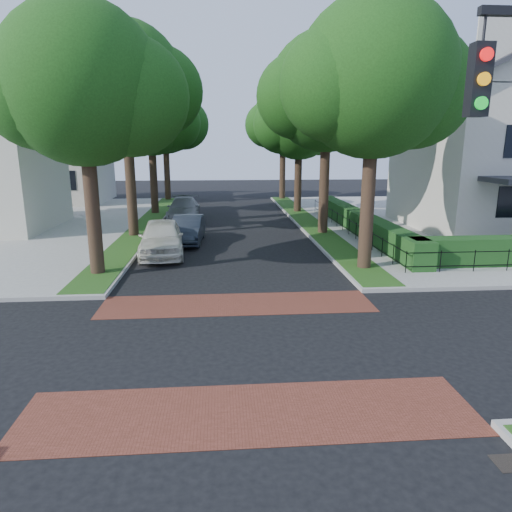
% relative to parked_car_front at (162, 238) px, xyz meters
% --- Properties ---
extents(ground, '(120.00, 120.00, 0.00)m').
position_rel_parked_car_front_xyz_m(ground, '(3.34, -10.48, -0.86)').
color(ground, black).
rests_on(ground, ground).
extents(sidewalk_ne, '(30.00, 30.00, 0.15)m').
position_rel_parked_car_front_xyz_m(sidewalk_ne, '(22.84, 8.52, -0.79)').
color(sidewalk_ne, gray).
rests_on(sidewalk_ne, ground).
extents(crosswalk_far, '(9.00, 2.20, 0.01)m').
position_rel_parked_car_front_xyz_m(crosswalk_far, '(3.34, -7.28, -0.86)').
color(crosswalk_far, brown).
rests_on(crosswalk_far, ground).
extents(crosswalk_near, '(9.00, 2.20, 0.01)m').
position_rel_parked_car_front_xyz_m(crosswalk_near, '(3.34, -13.68, -0.86)').
color(crosswalk_near, brown).
rests_on(crosswalk_near, ground).
extents(grass_strip_ne, '(1.60, 29.80, 0.02)m').
position_rel_parked_car_front_xyz_m(grass_strip_ne, '(8.74, 8.62, -0.70)').
color(grass_strip_ne, '#1D4212').
rests_on(grass_strip_ne, sidewalk_ne).
extents(grass_strip_nw, '(1.60, 29.80, 0.02)m').
position_rel_parked_car_front_xyz_m(grass_strip_nw, '(-2.06, 8.62, -0.70)').
color(grass_strip_nw, '#1D4212').
rests_on(grass_strip_nw, sidewalk_nw).
extents(tree_right_near, '(7.75, 6.67, 10.66)m').
position_rel_parked_car_front_xyz_m(tree_right_near, '(8.95, -3.25, 6.76)').
color(tree_right_near, black).
rests_on(tree_right_near, sidewalk_ne).
extents(tree_right_mid, '(8.25, 7.09, 11.22)m').
position_rel_parked_car_front_xyz_m(tree_right_mid, '(8.95, 4.77, 7.13)').
color(tree_right_mid, black).
rests_on(tree_right_mid, sidewalk_ne).
extents(tree_right_far, '(7.25, 6.23, 9.74)m').
position_rel_parked_car_front_xyz_m(tree_right_far, '(8.94, 13.74, 6.04)').
color(tree_right_far, black).
rests_on(tree_right_far, sidewalk_ne).
extents(tree_right_back, '(7.50, 6.45, 10.20)m').
position_rel_parked_car_front_xyz_m(tree_right_back, '(8.94, 22.75, 6.40)').
color(tree_right_back, black).
rests_on(tree_right_back, sidewalk_ne).
extents(tree_left_near, '(7.50, 6.45, 10.20)m').
position_rel_parked_car_front_xyz_m(tree_left_near, '(-2.06, -3.25, 6.40)').
color(tree_left_near, black).
rests_on(tree_left_near, sidewalk_nw).
extents(tree_left_mid, '(8.00, 6.88, 11.48)m').
position_rel_parked_car_front_xyz_m(tree_left_mid, '(-2.05, 4.76, 7.48)').
color(tree_left_mid, black).
rests_on(tree_left_mid, sidewalk_nw).
extents(tree_left_far, '(7.00, 6.02, 9.86)m').
position_rel_parked_car_front_xyz_m(tree_left_far, '(-2.06, 13.73, 6.26)').
color(tree_left_far, black).
rests_on(tree_left_far, sidewalk_nw).
extents(tree_left_back, '(7.75, 6.66, 10.44)m').
position_rel_parked_car_front_xyz_m(tree_left_back, '(-2.05, 22.75, 6.55)').
color(tree_left_back, black).
rests_on(tree_left_back, sidewalk_nw).
extents(hedge_main_road, '(1.00, 18.00, 1.20)m').
position_rel_parked_car_front_xyz_m(hedge_main_road, '(11.04, 4.52, -0.11)').
color(hedge_main_road, '#184518').
rests_on(hedge_main_road, sidewalk_ne).
extents(fence_main_road, '(0.06, 18.00, 0.90)m').
position_rel_parked_car_front_xyz_m(fence_main_road, '(10.24, 4.52, -0.26)').
color(fence_main_road, black).
rests_on(fence_main_road, sidewalk_ne).
extents(house_left_far, '(10.00, 9.00, 10.14)m').
position_rel_parked_car_front_xyz_m(house_left_far, '(-12.15, 21.51, 4.18)').
color(house_left_far, beige).
rests_on(house_left_far, sidewalk_nw).
extents(parked_car_front, '(2.44, 5.21, 1.72)m').
position_rel_parked_car_front_xyz_m(parked_car_front, '(0.00, 0.00, 0.00)').
color(parked_car_front, silver).
rests_on(parked_car_front, ground).
extents(parked_car_middle, '(1.77, 4.49, 1.46)m').
position_rel_parked_car_front_xyz_m(parked_car_middle, '(1.04, 2.89, -0.13)').
color(parked_car_middle, '#1F262F').
rests_on(parked_car_middle, ground).
extents(parked_car_rear, '(2.31, 5.45, 1.57)m').
position_rel_parked_car_front_xyz_m(parked_car_rear, '(0.23, 10.71, -0.08)').
color(parked_car_rear, slate).
rests_on(parked_car_rear, ground).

